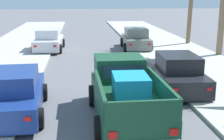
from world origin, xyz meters
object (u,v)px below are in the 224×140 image
at_px(car_left_mid, 49,40).
at_px(car_left_far, 136,39).
at_px(car_right_far, 14,94).
at_px(pickup_truck, 125,95).
at_px(car_left_near, 177,73).

height_order(car_left_mid, car_left_far, same).
distance_m(car_left_mid, car_right_far, 12.25).
bearing_deg(car_left_mid, car_right_far, -90.29).
bearing_deg(car_right_far, car_left_far, 62.37).
bearing_deg(pickup_truck, car_left_near, 47.54).
bearing_deg(pickup_truck, car_left_far, 78.05).
bearing_deg(car_right_far, car_left_mid, 89.71).
bearing_deg(car_left_far, car_right_far, -117.63).
relative_size(car_left_near, car_left_far, 1.00).
distance_m(car_left_near, car_left_far, 10.07).
distance_m(pickup_truck, car_right_far, 3.73).
xyz_separation_m(pickup_truck, car_right_far, (-3.66, 0.75, -0.10)).
height_order(pickup_truck, car_left_near, pickup_truck).
bearing_deg(car_left_far, car_left_mid, 179.85).
height_order(pickup_truck, car_left_far, pickup_truck).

